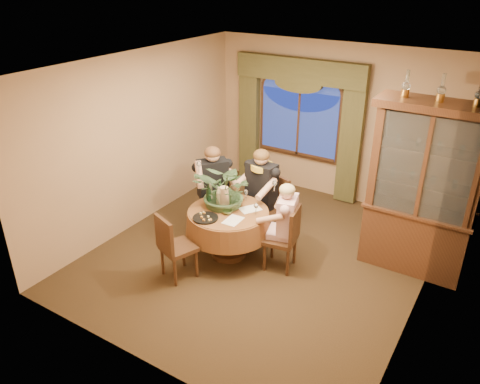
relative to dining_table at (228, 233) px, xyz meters
The scene contains 34 objects.
floor 0.61m from the dining_table, 31.70° to the left, with size 5.00×5.00×0.00m, color black.
wall_back 2.96m from the dining_table, 81.63° to the left, with size 4.50×4.50×0.00m, color #9E7B5A.
wall_right 2.86m from the dining_table, ahead, with size 5.00×5.00×0.00m, color #9E7B5A.
ceiling 2.47m from the dining_table, 31.70° to the left, with size 5.00×5.00×0.00m, color white.
window 2.84m from the dining_table, 94.17° to the left, with size 1.62×0.10×1.32m, color navy, non-canonical shape.
arched_transom 3.18m from the dining_table, 94.17° to the left, with size 1.60×0.06×0.44m, color navy, non-canonical shape.
drapery_left 3.01m from the dining_table, 114.98° to the left, with size 0.38×0.14×2.32m, color #413E1F.
drapery_right 2.87m from the dining_table, 72.39° to the left, with size 0.38×0.14×2.32m, color #413E1F.
swag_valance 3.23m from the dining_table, 94.29° to the left, with size 2.45×0.16×0.42m, color #413E1F, non-canonical shape.
dining_table is the anchor object (origin of this frame).
china_cabinet 2.76m from the dining_table, 25.54° to the left, with size 1.49×0.59×2.42m, color #3D2114.
oil_lamp_left 3.16m from the dining_table, 30.17° to the left, with size 0.11×0.11×0.34m, color #A5722D, non-canonical shape.
oil_lamp_center 3.44m from the dining_table, 25.54° to the left, with size 0.11×0.11×0.34m, color #A5722D, non-canonical shape.
oil_lamp_right 3.74m from the dining_table, 22.08° to the left, with size 0.11×0.11×0.34m, color #A5722D, non-canonical shape.
chair_right 0.80m from the dining_table, ahead, with size 0.42×0.42×0.96m, color black.
chair_back_right 0.86m from the dining_table, 73.70° to the left, with size 0.42×0.42×0.96m, color black.
chair_back 0.88m from the dining_table, 132.19° to the left, with size 0.42×0.42×0.96m, color black.
chair_front_left 0.85m from the dining_table, 110.46° to the right, with size 0.42×0.42×0.96m, color black.
person_pink 0.90m from the dining_table, 15.44° to the left, with size 0.46×0.42×1.28m, color beige, non-canonical shape.
person_back 0.86m from the dining_table, 141.09° to the left, with size 0.52×0.48×1.46m, color black, non-canonical shape.
person_scarf 0.87m from the dining_table, 82.72° to the left, with size 0.52×0.48×1.46m, color black, non-canonical shape.
stoneware_vase 0.55m from the dining_table, 147.98° to the left, with size 0.17×0.17×0.31m, color #A18063, non-canonical shape.
centerpiece_plant 0.98m from the dining_table, 130.80° to the left, with size 0.89×0.99×0.77m, color #3A5736.
olive_bowl 0.41m from the dining_table, 66.71° to the right, with size 0.16×0.16×0.05m, color #4D5D2E.
cheese_platter 0.55m from the dining_table, 110.73° to the right, with size 0.36×0.36×0.02m, color black.
wine_bottle_0 0.67m from the dining_table, 165.81° to the left, with size 0.07×0.07×0.33m, color tan.
wine_bottle_1 0.57m from the dining_table, behind, with size 0.07×0.07×0.33m, color tan.
wine_bottle_2 0.64m from the dining_table, behind, with size 0.07×0.07×0.33m, color black.
wine_bottle_3 0.64m from the dining_table, 143.28° to the left, with size 0.07×0.07×0.33m, color black.
tasting_paper_0 0.48m from the dining_table, 43.69° to the right, with size 0.21×0.30×0.00m, color white.
tasting_paper_1 0.50m from the dining_table, 39.78° to the left, with size 0.21×0.30×0.00m, color white.
wine_glass_person_pink 0.62m from the dining_table, 15.44° to the left, with size 0.07×0.07×0.18m, color silver, non-canonical shape.
wine_glass_person_back 0.62m from the dining_table, 141.09° to the left, with size 0.07×0.07×0.18m, color silver, non-canonical shape.
wine_glass_person_scarf 0.62m from the dining_table, 82.72° to the left, with size 0.07×0.07×0.18m, color silver, non-canonical shape.
Camera 1 is at (2.87, -5.18, 3.93)m, focal length 35.00 mm.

